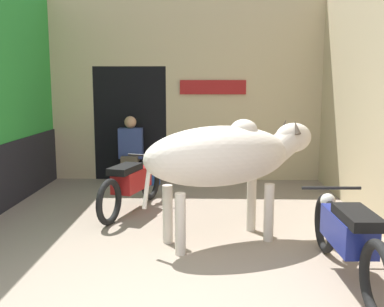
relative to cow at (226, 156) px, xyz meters
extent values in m
cube|color=#C6B289|center=(-0.58, 3.27, 1.70)|extent=(4.78, 0.18, 1.24)
cube|color=#C6B289|center=(-2.60, 3.27, 0.06)|extent=(0.75, 0.18, 2.03)
cube|color=#C6B289|center=(0.44, 3.27, 0.06)|extent=(2.74, 0.18, 2.03)
cube|color=black|center=(-1.58, 3.63, 0.06)|extent=(1.30, 0.90, 2.03)
cube|color=maroon|center=(-0.10, 3.16, 0.71)|extent=(1.16, 0.03, 0.25)
ellipsoid|color=beige|center=(-0.07, -0.03, 0.01)|extent=(1.82, 1.33, 0.65)
ellipsoid|color=beige|center=(0.19, 0.09, 0.27)|extent=(0.39, 0.38, 0.24)
cylinder|color=beige|center=(0.63, 0.29, 0.06)|extent=(0.52, 0.46, 0.43)
ellipsoid|color=beige|center=(0.79, 0.36, 0.16)|extent=(0.54, 0.46, 0.34)
cylinder|color=beige|center=(-0.80, -0.37, -0.20)|extent=(0.13, 0.09, 0.58)
cylinder|color=beige|center=(0.32, 0.36, -0.63)|extent=(0.11, 0.11, 0.64)
cylinder|color=beige|center=(0.48, 0.02, -0.63)|extent=(0.11, 0.11, 0.64)
cylinder|color=beige|center=(-0.63, -0.08, -0.63)|extent=(0.11, 0.11, 0.64)
cylinder|color=beige|center=(-0.47, -0.43, -0.63)|extent=(0.11, 0.11, 0.64)
cone|color=#473D33|center=(0.69, 0.45, 0.29)|extent=(0.12, 0.15, 0.18)
cone|color=#473D33|center=(0.79, 0.24, 0.29)|extent=(0.12, 0.15, 0.18)
torus|color=black|center=(1.05, -1.65, -0.65)|extent=(0.09, 0.61, 0.60)
torus|color=black|center=(1.02, -0.30, -0.65)|extent=(0.09, 0.61, 0.60)
cube|color=navy|center=(1.03, -0.97, -0.49)|extent=(0.30, 0.75, 0.28)
cube|color=black|center=(1.04, -1.17, -0.31)|extent=(0.27, 0.60, 0.09)
cylinder|color=black|center=(1.02, -0.45, -0.24)|extent=(0.58, 0.05, 0.03)
sphere|color=silver|center=(1.02, -0.35, -0.40)|extent=(0.15, 0.15, 0.15)
torus|color=black|center=(-1.40, 0.52, -0.66)|extent=(0.24, 0.58, 0.58)
torus|color=black|center=(-1.04, 1.76, -0.66)|extent=(0.24, 0.58, 0.58)
cube|color=maroon|center=(-1.22, 1.14, -0.51)|extent=(0.47, 0.76, 0.28)
cube|color=black|center=(-1.28, 0.95, -0.33)|extent=(0.41, 0.62, 0.09)
cylinder|color=black|center=(-1.08, 1.63, -0.26)|extent=(0.57, 0.19, 0.03)
sphere|color=silver|center=(-1.06, 1.71, -0.42)|extent=(0.15, 0.15, 0.15)
cube|color=brown|center=(-1.50, 2.63, -0.75)|extent=(0.28, 0.14, 0.41)
cube|color=brown|center=(-1.50, 2.72, -0.50)|extent=(0.28, 0.32, 0.11)
cube|color=navy|center=(-1.50, 2.79, -0.24)|extent=(0.40, 0.20, 0.52)
sphere|color=tan|center=(-1.50, 2.79, 0.12)|extent=(0.20, 0.20, 0.20)
cylinder|color=#2856B2|center=(-1.13, 2.80, -0.77)|extent=(0.24, 0.24, 0.37)
cylinder|color=#2856B2|center=(-1.13, 2.80, -0.56)|extent=(0.35, 0.35, 0.04)
camera|label=1|loc=(-0.22, -4.80, 0.78)|focal=42.00mm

